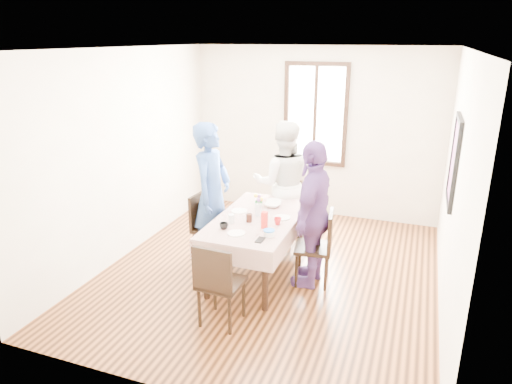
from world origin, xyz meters
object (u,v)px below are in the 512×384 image
chair_near (221,283)px  person_right (313,214)px  dining_table (257,247)px  chair_left (212,229)px  chair_right (313,247)px  person_far (283,183)px  person_left (212,195)px  chair_far (283,211)px

chair_near → person_right: bearing=61.8°
dining_table → chair_left: size_ratio=1.72×
chair_right → person_far: person_far is taller
dining_table → person_right: (0.66, 0.05, 0.50)m
chair_near → person_right: person_right is taller
dining_table → person_left: (-0.66, 0.15, 0.55)m
chair_right → chair_far: 1.23m
chair_left → chair_far: bearing=148.7°
person_right → chair_far: bearing=-143.9°
person_left → dining_table: bearing=-101.1°
chair_left → person_left: bearing=95.1°
chair_right → person_left: person_left is taller
dining_table → person_right: 0.83m
dining_table → person_far: (-0.00, 1.05, 0.51)m
chair_far → person_right: (0.66, -1.02, 0.42)m
person_far → person_right: (0.66, -1.00, -0.01)m
chair_left → person_left: 0.47m
chair_right → person_right: (-0.02, 0.00, 0.42)m
chair_right → chair_far: bearing=25.5°
chair_far → chair_near: same height
chair_left → person_left: size_ratio=0.49×
person_left → chair_left: bearing=91.3°
chair_far → person_right: person_right is taller
chair_right → chair_left: bearing=77.7°
chair_right → dining_table: bearing=85.9°
chair_right → person_far: bearing=26.0°
person_far → chair_near: bearing=72.8°
chair_right → chair_far: size_ratio=1.00×
dining_table → chair_far: bearing=90.0°
chair_left → chair_right: bearing=91.0°
chair_left → chair_right: 1.37m
person_far → person_left: bearing=36.6°
chair_near → person_left: 1.47m
dining_table → chair_right: bearing=4.1°
dining_table → person_right: size_ratio=0.89×
person_left → person_far: size_ratio=1.05×
chair_far → chair_near: (0.00, -2.15, 0.00)m
dining_table → person_right: person_right is taller
dining_table → chair_left: 0.70m
chair_right → person_far: (-0.68, 1.00, 0.43)m
chair_left → chair_far: 1.15m
chair_near → person_far: person_far is taller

